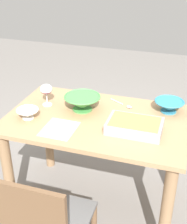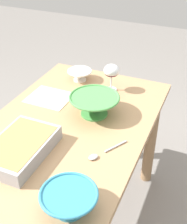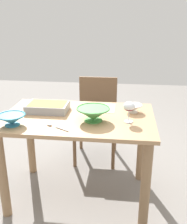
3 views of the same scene
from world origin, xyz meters
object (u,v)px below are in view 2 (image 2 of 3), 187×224
serving_bowl (94,104)px  casserole_dish (20,147)px  napkin (50,98)px  dining_table (69,148)px  mixing_bowl (80,75)px  serving_spoon (100,154)px  small_bowl (69,200)px  wine_glass (112,72)px

serving_bowl → casserole_dish: bearing=-22.7°
napkin → serving_bowl: bearing=80.3°
dining_table → mixing_bowl: 0.50m
dining_table → mixing_bowl: bearing=-161.8°
dining_table → serving_spoon: serving_spoon is taller
serving_spoon → casserole_dish: bearing=-67.9°
small_bowl → serving_spoon: 0.31m
small_bowl → casserole_dish: bearing=-118.5°
small_bowl → serving_spoon: bearing=-178.3°
serving_bowl → dining_table: bearing=-32.3°
wine_glass → mixing_bowl: 0.23m
dining_table → napkin: (-0.18, -0.21, 0.15)m
small_bowl → napkin: (-0.63, -0.45, -0.05)m
casserole_dish → serving_spoon: (-0.13, 0.31, -0.03)m
serving_bowl → mixing_bowl: bearing=-143.4°
casserole_dish → mixing_bowl: 0.71m
wine_glass → mixing_bowl: (-0.04, -0.22, -0.08)m
casserole_dish → small_bowl: 0.37m
wine_glass → small_bowl: size_ratio=0.79×
wine_glass → casserole_dish: size_ratio=0.48×
dining_table → casserole_dish: 0.34m
casserole_dish → serving_spoon: size_ratio=1.80×
dining_table → small_bowl: 0.54m
wine_glass → casserole_dish: 0.69m
casserole_dish → serving_bowl: 0.44m
mixing_bowl → serving_bowl: (0.31, 0.23, 0.02)m
dining_table → wine_glass: bearing=169.5°
serving_spoon → wine_glass: bearing=-164.1°
mixing_bowl → small_bowl: 0.96m
small_bowl → serving_bowl: (-0.58, -0.16, 0.01)m
napkin → small_bowl: bearing=35.4°
dining_table → serving_bowl: bearing=147.7°
wine_glass → small_bowl: (0.85, 0.16, -0.07)m
mixing_bowl → napkin: 0.27m
small_bowl → napkin: 0.77m
casserole_dish → mixing_bowl: size_ratio=2.27×
wine_glass → serving_spoon: size_ratio=0.86×
serving_spoon → napkin: serving_spoon is taller
small_bowl → napkin: small_bowl is taller
mixing_bowl → napkin: (0.26, -0.07, -0.04)m
serving_bowl → napkin: 0.30m
small_bowl → serving_bowl: bearing=-165.0°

